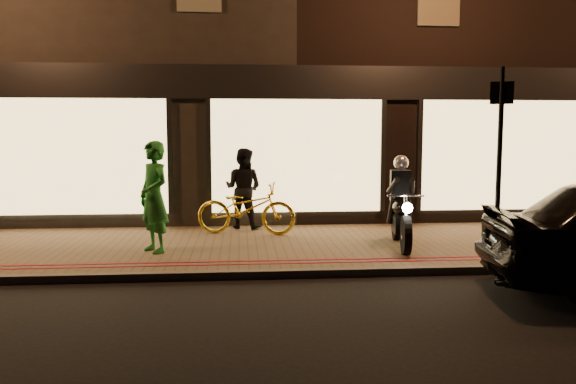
% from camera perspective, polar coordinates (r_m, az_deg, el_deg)
% --- Properties ---
extents(ground, '(90.00, 90.00, 0.00)m').
position_cam_1_polar(ground, '(8.25, 3.68, -8.71)').
color(ground, black).
rests_on(ground, ground).
extents(sidewalk, '(50.00, 4.00, 0.12)m').
position_cam_1_polar(sidewalk, '(10.17, 2.00, -5.54)').
color(sidewalk, brown).
rests_on(sidewalk, ground).
extents(kerb_stone, '(50.00, 0.14, 0.12)m').
position_cam_1_polar(kerb_stone, '(8.29, 3.63, -8.22)').
color(kerb_stone, '#59544C').
rests_on(kerb_stone, ground).
extents(red_kerb_lines, '(50.00, 0.26, 0.01)m').
position_cam_1_polar(red_kerb_lines, '(8.75, 3.15, -7.02)').
color(red_kerb_lines, maroon).
rests_on(red_kerb_lines, sidewalk).
extents(building_row, '(48.00, 10.11, 8.50)m').
position_cam_1_polar(building_row, '(17.06, -0.84, 13.26)').
color(building_row, black).
rests_on(building_row, ground).
extents(motorcycle, '(0.66, 1.93, 1.59)m').
position_cam_1_polar(motorcycle, '(9.98, 11.41, -1.95)').
color(motorcycle, black).
rests_on(motorcycle, sidewalk).
extents(sign_post, '(0.33, 0.17, 3.00)m').
position_cam_1_polar(sign_post, '(9.47, 20.70, 3.82)').
color(sign_post, black).
rests_on(sign_post, sidewalk).
extents(bicycle_gold, '(2.05, 1.10, 1.02)m').
position_cam_1_polar(bicycle_gold, '(10.99, -4.28, -1.65)').
color(bicycle_gold, yellow).
rests_on(bicycle_gold, sidewalk).
extents(person_green, '(0.76, 0.80, 1.85)m').
position_cam_1_polar(person_green, '(9.52, -13.46, -0.49)').
color(person_green, '#217F2D').
rests_on(person_green, sidewalk).
extents(person_dark, '(0.99, 0.90, 1.66)m').
position_cam_1_polar(person_dark, '(11.66, -4.57, 0.37)').
color(person_dark, black).
rests_on(person_dark, sidewalk).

